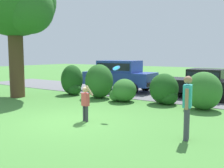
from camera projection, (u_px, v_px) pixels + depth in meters
name	position (u px, v px, depth m)	size (l,w,h in m)	color
ground_plane	(68.00, 121.00, 9.17)	(80.00, 80.00, 0.00)	#478438
driveway_strip	(158.00, 95.00, 15.13)	(28.00, 4.40, 0.02)	slate
oak_tree_large	(17.00, 5.00, 13.82)	(4.62, 4.37, 6.97)	#513823
shrub_near_tree	(72.00, 81.00, 15.13)	(1.30, 1.31, 1.70)	#1E511C
shrub_centre_left	(99.00, 81.00, 13.88)	(1.47, 1.50, 1.79)	#286023
shrub_centre	(123.00, 91.00, 12.85)	(1.28, 1.33, 1.13)	#33702B
shrub_centre_right	(165.00, 90.00, 12.27)	(1.37, 1.33, 1.42)	#1E511C
shrub_far_end	(204.00, 91.00, 10.95)	(1.48, 1.36, 1.59)	#33702B
parked_sedan	(202.00, 82.00, 13.75)	(4.45, 2.20, 1.56)	black
parked_suv	(119.00, 74.00, 16.59)	(4.80, 2.31, 1.92)	#28429E
child_thrower	(85.00, 101.00, 9.03)	(0.47, 0.23, 1.29)	#383842
frisbee	(116.00, 68.00, 9.50)	(0.29, 0.25, 0.18)	#337FDB
adult_onlooker	(187.00, 104.00, 7.07)	(0.30, 0.52, 1.74)	#3F3F4C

